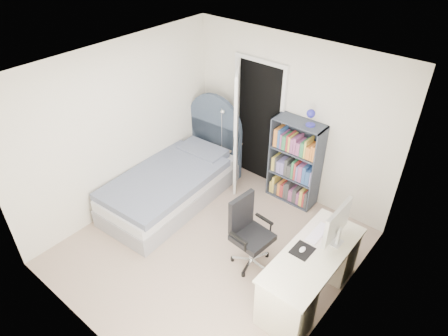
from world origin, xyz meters
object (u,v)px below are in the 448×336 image
Objects in this scene: bookcase at (295,165)px; desk at (311,272)px; nightstand at (226,149)px; bed at (175,181)px; office_chair at (248,229)px; floor_lamp at (222,149)px.

desk is (1.14, -1.48, -0.23)m from bookcase.
nightstand is 1.36m from bookcase.
bed is at bearing -140.65° from bookcase.
desk is at bearing -6.89° from bed.
office_chair reaches higher than nightstand.
office_chair is (-0.91, -0.02, 0.15)m from desk.
office_chair is (1.57, -1.46, 0.16)m from nightstand.
office_chair is at bearing -178.71° from desk.
bed is 1.87m from bookcase.
floor_lamp is at bearing 80.36° from bed.
nightstand is 0.37× the size of bookcase.
bed is at bearing 168.71° from office_chair.
nightstand is at bearing 149.84° from desk.
floor_lamp is 1.96m from office_chair.
desk is 0.92m from office_chair.
desk is at bearing -27.61° from floor_lamp.
office_chair is at bearing -42.93° from nightstand.
floor_lamp is at bearing -67.28° from nightstand.
nightstand is at bearing 85.78° from bed.
bed is 2.58m from desk.
floor_lamp is (0.16, 0.95, 0.20)m from bed.
bed is at bearing 173.11° from desk.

